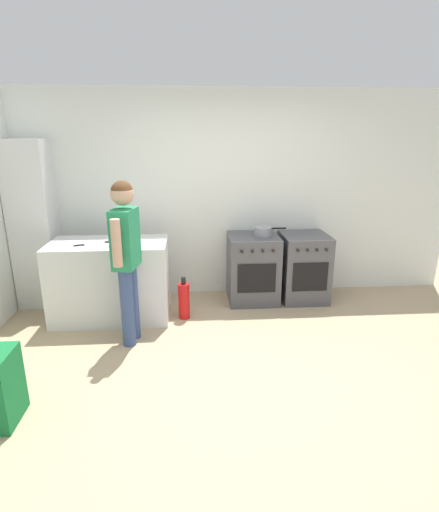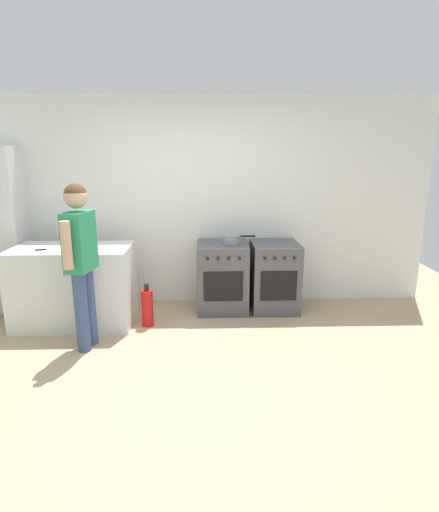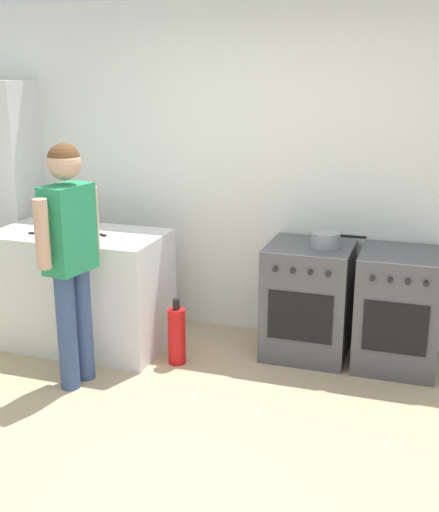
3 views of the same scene
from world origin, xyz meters
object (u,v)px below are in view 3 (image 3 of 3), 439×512
Objects in this scene: knife_utility at (44,233)px; knife_carving at (93,233)px; oven_left at (308,300)px; person at (70,245)px; knife_paring at (83,233)px; pot at (326,240)px; fire_extinguisher at (177,335)px; oven_right at (398,310)px; larder_cabinet at (9,200)px.

knife_utility is 0.79× the size of knife_carving.
oven_left is 3.45× the size of knife_utility.
oven_left is at bearing 14.21° from knife_utility.
knife_utility is 0.72m from person.
knife_utility is 1.16× the size of knife_paring.
pot is 2.09m from knife_utility.
fire_extinguisher is (1.05, 0.01, -0.69)m from knife_utility.
person is at bearing -74.09° from knife_carving.
oven_right is 1.61m from fire_extinguisher.
oven_right is at bearing 17.44° from fire_extinguisher.
knife_paring is 0.13× the size of person.
oven_right is at bearing -0.00° from oven_left.
knife_utility is at bearing -165.79° from oven_left.
oven_left and oven_right have the same top height.
fire_extinguisher is at bearing -9.97° from knife_carving.
oven_left is 2.71m from larder_cabinet.
knife_carving is at bearing -168.52° from pot.
pot reaches higher than fire_extinguisher.
knife_utility and knife_carving have the same top height.
larder_cabinet is (-0.73, 0.59, 0.10)m from knife_utility.
knife_carving reaches higher than oven_left.
knife_utility is at bearing -39.03° from larder_cabinet.
knife_paring reaches higher than oven_right.
person reaches higher than oven_right.
larder_cabinet is (-1.01, 0.50, 0.09)m from knife_paring.
oven_left is 0.49m from pot.
person is at bearing -144.99° from oven_left.
person is 3.29× the size of fire_extinguisher.
oven_right is at bearing -1.77° from larder_cabinet.
person is 1.06m from fire_extinguisher.
pot is 2.77m from larder_cabinet.
larder_cabinet reaches higher than oven_right.
knife_utility reaches higher than fire_extinguisher.
knife_utility is at bearing -158.60° from knife_carving.
pot is at bearing 32.70° from person.
fire_extinguisher is at bearing 43.45° from person.
oven_left is 1.69m from knife_carving.
knife_paring is 0.08m from knife_carving.
knife_carving is at bearing -171.02° from oven_right.
knife_paring is at bearing 174.04° from fire_extinguisher.
oven_left is at bearing 12.58° from knife_carving.
knife_paring is at bearing -144.62° from knife_carving.
larder_cabinet is (-2.76, 0.11, 0.10)m from pot.
person reaches higher than oven_left.
knife_utility is (-1.92, -0.49, 0.48)m from oven_left.
pot is at bearing -179.12° from oven_right.
larder_cabinet reaches higher than knife_paring.
knife_paring is at bearing -170.18° from oven_right.
pot is at bearing 13.22° from knife_utility.
knife_utility is (-2.04, -0.48, 0.00)m from pot.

